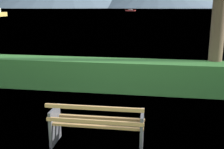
# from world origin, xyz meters

# --- Properties ---
(ground_plane) EXTENTS (1400.00, 1400.00, 0.00)m
(ground_plane) POSITION_xyz_m (0.00, 0.00, 0.00)
(ground_plane) COLOR olive
(water_surface) EXTENTS (620.00, 620.00, 0.00)m
(water_surface) POSITION_xyz_m (0.00, 309.32, 0.00)
(water_surface) COLOR slate
(water_surface) RESTS_ON ground_plane
(park_bench) EXTENTS (1.68, 0.60, 0.87)m
(park_bench) POSITION_xyz_m (0.00, -0.06, 0.43)
(park_bench) COLOR tan
(park_bench) RESTS_ON ground_plane
(hedge_row) EXTENTS (12.21, 0.87, 0.91)m
(hedge_row) POSITION_xyz_m (0.00, 3.43, 0.46)
(hedge_row) COLOR #387A33
(hedge_row) RESTS_ON ground_plane
(fishing_boat_near) EXTENTS (6.31, 3.07, 1.19)m
(fishing_boat_near) POSITION_xyz_m (-15.75, 165.06, 0.44)
(fishing_boat_near) COLOR #B2332D
(fishing_boat_near) RESTS_ON water_surface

